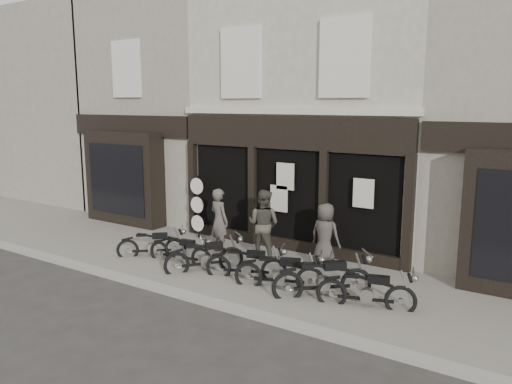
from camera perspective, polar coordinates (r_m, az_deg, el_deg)
The scene contains 17 objects.
ground_plane at distance 12.21m, azimuth -3.43°, elevation -10.35°, with size 90.00×90.00×0.00m, color #2D2B28.
pavement at distance 12.88m, azimuth -1.02°, elevation -8.94°, with size 30.00×4.20×0.12m, color slate.
kerb at distance 11.28m, azimuth -7.31°, elevation -11.84°, with size 30.00×0.25×0.13m, color gray.
central_building at distance 16.58m, azimuth 8.95°, elevation 9.38°, with size 7.30×6.22×8.34m.
neighbour_left at distance 20.02m, azimuth -8.13°, elevation 9.41°, with size 5.60×6.73×8.34m.
filler_left at distance 26.19m, azimuth -21.68°, elevation 9.09°, with size 11.00×6.00×8.20m, color gray.
motorcycle_0 at distance 14.08m, azimuth -11.73°, elevation -6.18°, with size 1.57×1.41×0.91m.
motorcycle_1 at distance 13.36m, azimuth -8.58°, elevation -6.95°, with size 1.93×0.53×0.93m.
motorcycle_2 at distance 12.71m, azimuth -5.81°, elevation -7.67°, with size 1.44×1.76×0.98m.
motorcycle_3 at distance 12.13m, azimuth -1.03°, elevation -8.56°, with size 1.90×1.00×0.96m.
motorcycle_4 at distance 11.50m, azimuth 2.77°, elevation -9.55°, with size 2.00×1.00×1.00m.
motorcycle_5 at distance 11.12m, azimuth 7.72°, elevation -10.18°, with size 1.84×1.68×1.07m.
motorcycle_6 at distance 10.72m, azimuth 12.56°, elevation -11.34°, with size 1.99×0.88×0.98m.
man_left at distance 13.98m, azimuth -4.22°, elevation -3.28°, with size 0.66×0.44×1.82m, color #4C473F.
man_centre at distance 13.43m, azimuth 0.86°, elevation -3.68°, with size 0.91×0.71×1.88m, color #403D33.
man_right at distance 12.89m, azimuth 7.91°, elevation -4.90°, with size 0.81×0.52×1.65m, color #3B3631.
advert_sign_post at distance 15.52m, azimuth -6.68°, elevation -2.04°, with size 0.51×0.32×2.07m.
Camera 1 is at (6.86, -9.15, 4.28)m, focal length 35.00 mm.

